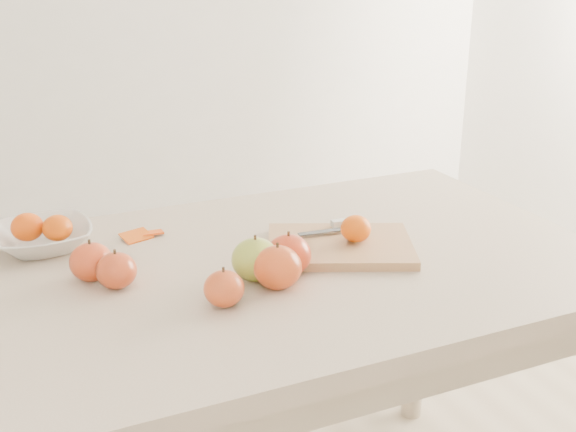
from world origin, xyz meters
name	(u,v)px	position (x,y,z in m)	size (l,w,h in m)	color
table	(298,302)	(0.00, 0.00, 0.65)	(1.20, 0.80, 0.75)	beige
cutting_board	(340,246)	(0.09, 0.00, 0.76)	(0.29, 0.21, 0.02)	#AA7D55
board_tangerine	(356,229)	(0.12, -0.01, 0.80)	(0.06, 0.06, 0.05)	#E85908
fruit_bowl	(42,238)	(-0.46, 0.25, 0.77)	(0.20, 0.20, 0.05)	silver
bowl_tangerine_near	(27,227)	(-0.48, 0.26, 0.80)	(0.06, 0.06, 0.06)	#DD4907
bowl_tangerine_far	(57,228)	(-0.43, 0.24, 0.80)	(0.06, 0.06, 0.05)	#E45A08
orange_peel_a	(137,238)	(-0.27, 0.23, 0.75)	(0.06, 0.04, 0.00)	#CB4E0E
orange_peel_b	(152,234)	(-0.23, 0.24, 0.75)	(0.04, 0.04, 0.00)	#D6480F
paring_knife	(344,224)	(0.14, 0.07, 0.78)	(0.17, 0.05, 0.01)	silver
apple_green	(255,259)	(-0.12, -0.06, 0.79)	(0.09, 0.09, 0.08)	olive
apple_red_d	(116,271)	(-0.35, 0.01, 0.78)	(0.07, 0.07, 0.07)	maroon
apple_red_a	(91,262)	(-0.39, 0.06, 0.79)	(0.08, 0.08, 0.07)	maroon
apple_red_b	(224,289)	(-0.20, -0.13, 0.78)	(0.07, 0.07, 0.06)	#A12A18
apple_red_e	(289,255)	(-0.05, -0.06, 0.79)	(0.09, 0.09, 0.08)	maroon
apple_red_c	(278,267)	(-0.09, -0.11, 0.79)	(0.09, 0.09, 0.08)	#A21C0F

